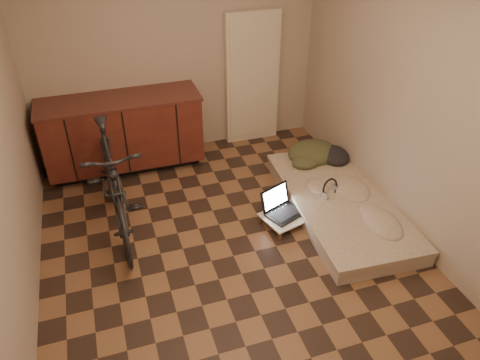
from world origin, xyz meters
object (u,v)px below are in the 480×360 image
object	(u,v)px
lap_desk	(291,214)
laptop	(282,208)
bicycle	(112,178)
futon	(340,203)

from	to	relation	value
lap_desk	laptop	xyz separation A→B (m)	(-0.08, 0.05, 0.06)
laptop	lap_desk	bearing A→B (deg)	-53.47
bicycle	lap_desk	xyz separation A→B (m)	(1.70, -0.47, -0.52)
futon	bicycle	bearing A→B (deg)	172.17
futon	lap_desk	bearing A→B (deg)	-175.77
lap_desk	laptop	distance (m)	0.11
lap_desk	laptop	bearing A→B (deg)	133.09
bicycle	futon	bearing A→B (deg)	-13.10
laptop	futon	bearing A→B (deg)	-25.92
bicycle	laptop	world-z (taller)	bicycle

